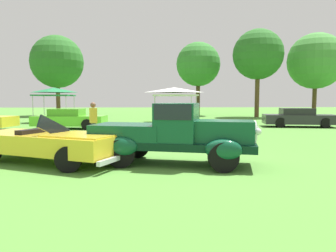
{
  "coord_description": "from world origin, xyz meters",
  "views": [
    {
      "loc": [
        -0.98,
        -8.72,
        1.81
      ],
      "look_at": [
        -0.46,
        1.47,
        0.93
      ],
      "focal_mm": 33.5,
      "sensor_mm": 36.0,
      "label": 1
    }
  ],
  "objects": [
    {
      "name": "show_car_charcoal",
      "position": [
        8.61,
        11.24,
        0.6
      ],
      "size": [
        4.75,
        2.49,
        1.22
      ],
      "color": "#28282D",
      "rests_on": "ground_plane"
    },
    {
      "name": "show_car_lime",
      "position": [
        -6.05,
        10.7,
        0.6
      ],
      "size": [
        4.45,
        2.09,
        1.22
      ],
      "color": "#60C62D",
      "rests_on": "ground_plane"
    },
    {
      "name": "treeline_center",
      "position": [
        9.57,
        22.39,
        6.21
      ],
      "size": [
        4.98,
        4.98,
        8.73
      ],
      "color": "brown",
      "rests_on": "ground_plane"
    },
    {
      "name": "treeline_mid_right",
      "position": [
        16.19,
        23.69,
        5.77
      ],
      "size": [
        5.82,
        5.82,
        8.7
      ],
      "color": "brown",
      "rests_on": "ground_plane"
    },
    {
      "name": "feature_pickup_truck",
      "position": [
        -0.36,
        -0.1,
        0.87
      ],
      "size": [
        4.72,
        2.66,
        1.7
      ],
      "color": "black",
      "rests_on": "ground_plane"
    },
    {
      "name": "neighbor_convertible",
      "position": [
        -3.87,
        0.3,
        0.58
      ],
      "size": [
        4.88,
        3.5,
        1.4
      ],
      "color": "yellow",
      "rests_on": "ground_plane"
    },
    {
      "name": "ground_plane",
      "position": [
        0.0,
        0.0,
        0.0
      ],
      "size": [
        120.0,
        120.0,
        0.0
      ],
      "primitive_type": "plane",
      "color": "#4C8433"
    },
    {
      "name": "canopy_tent_left_field",
      "position": [
        -8.62,
        16.29,
        2.42
      ],
      "size": [
        2.72,
        2.72,
        2.71
      ],
      "color": "#B7B7BC",
      "rests_on": "ground_plane"
    },
    {
      "name": "treeline_mid_left",
      "position": [
        4.12,
        25.93,
        5.61
      ],
      "size": [
        4.82,
        4.82,
        8.04
      ],
      "color": "#47331E",
      "rests_on": "ground_plane"
    },
    {
      "name": "treeline_far_left",
      "position": [
        -11.21,
        26.12,
        5.82
      ],
      "size": [
        5.63,
        5.63,
        8.65
      ],
      "color": "brown",
      "rests_on": "ground_plane"
    },
    {
      "name": "canopy_tent_center_field",
      "position": [
        0.74,
        15.45,
        2.42
      ],
      "size": [
        3.35,
        3.35,
        2.71
      ],
      "color": "#B7B7BC",
      "rests_on": "ground_plane"
    },
    {
      "name": "spectator_near_truck",
      "position": [
        -3.33,
        3.96,
        0.91
      ],
      "size": [
        0.37,
        0.46,
        1.69
      ],
      "color": "#283351",
      "rests_on": "ground_plane"
    }
  ]
}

